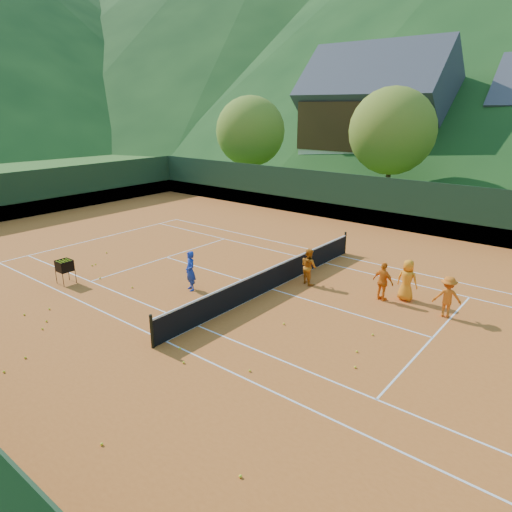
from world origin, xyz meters
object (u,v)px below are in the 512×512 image
Objects in this scene: student_b at (383,282)px; ball_hopper at (65,266)px; student_a at (309,266)px; tennis_net at (272,277)px; chalet_left at (376,120)px; student_d at (447,297)px; student_c at (407,280)px; coach at (190,271)px.

ball_hopper is (-10.87, -6.59, 0.00)m from student_b.
student_a reaches higher than tennis_net.
ball_hopper is 0.07× the size of chalet_left.
tennis_net is at bearing -5.07° from student_d.
student_c is 0.12× the size of chalet_left.
student_a is 0.11× the size of chalet_left.
ball_hopper is (-4.53, -2.75, -0.06)m from coach.
coach is 0.12× the size of chalet_left.
student_c is at bearing -38.51° from student_d.
student_a is at bearing -17.34° from student_d.
coach is 4.80m from student_a.
student_a is at bearing 38.84° from ball_hopper.
student_c is 1.08× the size of student_d.
ball_hopper is (-6.99, -4.84, 0.25)m from tennis_net.
student_c is at bearing -62.24° from chalet_left.
tennis_net is 8.51m from ball_hopper.
chalet_left is (-10.00, 30.00, 5.13)m from tennis_net.
student_c is 5.13m from tennis_net.
tennis_net is at bearing 83.86° from student_a.
ball_hopper is at bearing -85.07° from chalet_left.
student_c is (0.68, 0.58, 0.05)m from student_b.
student_c is 1.59× the size of ball_hopper.
student_c reaches higher than student_d.
tennis_net is (-0.80, -1.44, -0.25)m from student_a.
tennis_net is at bearing -71.57° from chalet_left.
coach is at bearing -139.79° from tennis_net.
chalet_left is at bearing 125.81° from coach.
coach reaches higher than student_c.
student_b is 12.71m from ball_hopper.
coach is 0.13× the size of tennis_net.
student_d reaches higher than tennis_net.
coach is at bearing -76.78° from chalet_left.
ball_hopper is (-13.18, -6.68, 0.01)m from student_d.
student_d is 0.11× the size of chalet_left.
tennis_net is (2.46, 2.08, -0.30)m from coach.
ball_hopper is at bearing 5.20° from student_d.
student_c reaches higher than student_b.
student_d is 6.46m from tennis_net.
chalet_left is (-16.19, 28.15, 4.89)m from student_d.
student_b is 0.11× the size of chalet_left.
student_a is 3.87m from student_c.
student_b is 1.01× the size of student_d.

